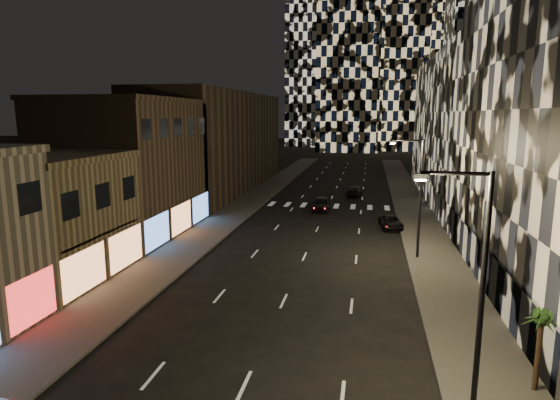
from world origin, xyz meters
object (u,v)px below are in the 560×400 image
at_px(car_dark_oncoming, 355,191).
at_px(streetlight_near, 475,283).
at_px(car_dark_midlane, 322,204).
at_px(car_dark_rightlane, 391,222).
at_px(streetlight_far, 417,190).
at_px(palm_tree, 541,324).

bearing_deg(car_dark_oncoming, streetlight_near, 100.58).
relative_size(car_dark_midlane, car_dark_rightlane, 1.07).
height_order(car_dark_midlane, car_dark_rightlane, car_dark_midlane).
relative_size(streetlight_far, car_dark_oncoming, 1.94).
height_order(car_dark_midlane, palm_tree, palm_tree).
xyz_separation_m(streetlight_near, streetlight_far, (0.00, 20.00, 0.00)).
bearing_deg(car_dark_midlane, streetlight_far, -62.87).
height_order(streetlight_near, palm_tree, streetlight_near).
bearing_deg(streetlight_near, car_dark_oncoming, 96.47).
distance_m(streetlight_far, car_dark_midlane, 19.74).
relative_size(streetlight_far, car_dark_midlane, 1.94).
distance_m(streetlight_far, palm_tree, 17.76).
bearing_deg(car_dark_oncoming, streetlight_far, 105.12).
distance_m(streetlight_near, car_dark_oncoming, 48.47).
distance_m(car_dark_midlane, car_dark_oncoming, 11.42).
relative_size(car_dark_rightlane, palm_tree, 1.28).
distance_m(streetlight_near, palm_tree, 4.80).
relative_size(streetlight_far, car_dark_rightlane, 2.09).
distance_m(car_dark_rightlane, palm_tree, 27.50).
xyz_separation_m(car_dark_midlane, palm_tree, (12.00, -34.35, 2.13)).
bearing_deg(car_dark_midlane, streetlight_near, -76.88).
xyz_separation_m(streetlight_far, palm_tree, (3.15, -17.31, -2.44)).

